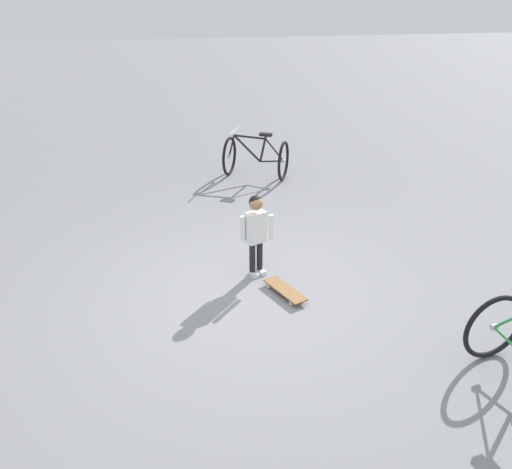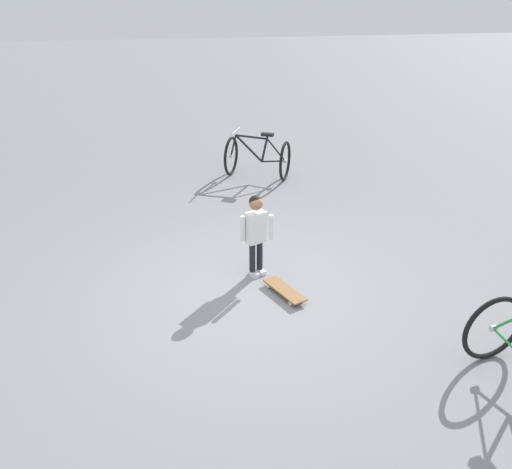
% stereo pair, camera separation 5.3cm
% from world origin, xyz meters
% --- Properties ---
extents(ground_plane, '(50.00, 50.00, 0.00)m').
position_xyz_m(ground_plane, '(0.00, 0.00, 0.00)').
color(ground_plane, gray).
extents(child_person, '(0.25, 0.41, 1.06)m').
position_xyz_m(child_person, '(-0.55, 0.19, 0.66)').
color(child_person, black).
rests_on(child_person, ground).
extents(skateboard, '(0.67, 0.45, 0.07)m').
position_xyz_m(skateboard, '(-0.00, 0.45, 0.06)').
color(skateboard, olive).
rests_on(skateboard, ground).
extents(bicycle_mid, '(1.09, 1.27, 0.85)m').
position_xyz_m(bicycle_mid, '(-4.07, 0.73, 0.38)').
color(bicycle_mid, black).
rests_on(bicycle_mid, ground).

